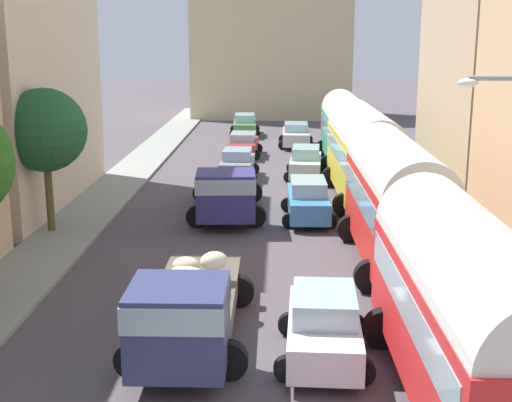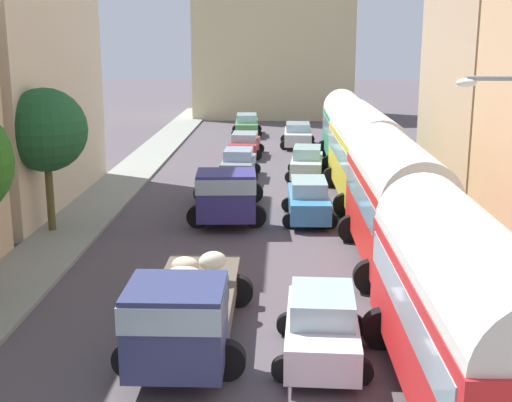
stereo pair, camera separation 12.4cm
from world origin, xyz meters
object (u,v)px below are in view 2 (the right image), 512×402
at_px(cargo_truck_1, 227,191).
at_px(car_3, 322,326).
at_px(parked_bus_1, 396,196).
at_px(car_2, 247,125).
at_px(car_6, 298,135).
at_px(car_5, 307,163).
at_px(parked_bus_0, 465,304).
at_px(parked_bus_2, 365,150).
at_px(car_0, 239,164).
at_px(car_4, 309,200).
at_px(parked_bus_3, 347,126).
at_px(car_1, 245,144).
at_px(cargo_truck_0, 185,307).

xyz_separation_m(cargo_truck_1, car_3, (3.24, -12.50, -0.37)).
xyz_separation_m(parked_bus_1, cargo_truck_1, (-5.95, 5.58, -1.17)).
xyz_separation_m(car_2, car_6, (3.67, -4.99, 0.00)).
relative_size(car_5, car_6, 0.97).
relative_size(parked_bus_0, car_6, 2.07).
height_order(car_3, car_5, car_5).
relative_size(parked_bus_1, cargo_truck_1, 1.18).
height_order(parked_bus_2, car_3, parked_bus_2).
bearing_deg(car_3, cargo_truck_1, 104.51).
relative_size(car_3, car_5, 0.96).
distance_m(car_0, car_4, 8.80).
xyz_separation_m(parked_bus_2, parked_bus_3, (0.00, 9.00, -0.13)).
relative_size(car_1, car_3, 1.02).
bearing_deg(car_0, parked_bus_3, 35.22).
xyz_separation_m(car_0, car_5, (3.58, 0.19, 0.05)).
height_order(cargo_truck_1, car_3, cargo_truck_1).
xyz_separation_m(cargo_truck_0, car_5, (3.54, 20.76, -0.37)).
height_order(parked_bus_0, car_4, parked_bus_0).
xyz_separation_m(parked_bus_1, cargo_truck_0, (-5.96, -6.80, -1.16)).
xyz_separation_m(parked_bus_3, car_4, (-2.61, -12.36, -1.39)).
bearing_deg(car_3, parked_bus_3, 83.78).
distance_m(parked_bus_3, car_2, 13.01).
height_order(parked_bus_2, cargo_truck_1, parked_bus_2).
bearing_deg(car_6, cargo_truck_1, -99.85).
distance_m(parked_bus_2, car_1, 13.01).
xyz_separation_m(parked_bus_3, car_2, (-6.38, 11.25, -1.43)).
relative_size(parked_bus_0, car_5, 2.14).
bearing_deg(car_2, car_4, -80.93).
bearing_deg(car_5, cargo_truck_1, -112.89).
bearing_deg(cargo_truck_0, cargo_truck_1, 89.96).
bearing_deg(car_5, car_2, 104.52).
distance_m(parked_bus_0, cargo_truck_0, 6.44).
bearing_deg(parked_bus_3, car_5, -120.87).
xyz_separation_m(parked_bus_1, car_3, (-2.72, -6.92, -1.54)).
xyz_separation_m(car_2, car_3, (3.66, -36.17, 0.03)).
bearing_deg(car_4, car_2, 99.07).
height_order(car_1, car_5, car_5).
height_order(cargo_truck_0, car_6, cargo_truck_0).
height_order(parked_bus_0, car_1, parked_bus_0).
distance_m(cargo_truck_1, car_2, 23.67).
distance_m(parked_bus_2, parked_bus_3, 9.00).
height_order(parked_bus_2, car_2, parked_bus_2).
height_order(cargo_truck_1, car_6, cargo_truck_1).
height_order(car_0, car_4, car_4).
xyz_separation_m(parked_bus_2, car_3, (-2.72, -15.92, -1.53)).
bearing_deg(car_3, car_5, 89.18).
relative_size(parked_bus_3, cargo_truck_0, 1.19).
height_order(cargo_truck_0, car_1, cargo_truck_0).
distance_m(cargo_truck_1, car_5, 9.09).
height_order(parked_bus_0, cargo_truck_0, parked_bus_0).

